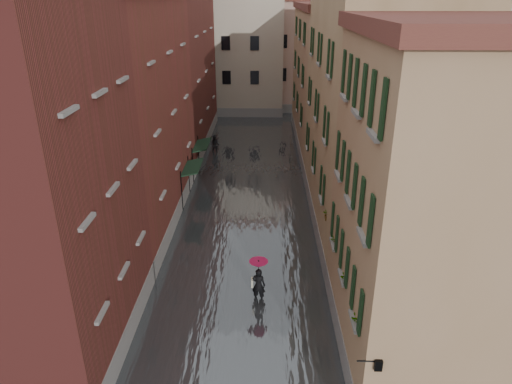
{
  "coord_description": "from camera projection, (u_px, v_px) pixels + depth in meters",
  "views": [
    {
      "loc": [
        1.12,
        -15.9,
        12.51
      ],
      "look_at": [
        0.68,
        6.15,
        3.0
      ],
      "focal_mm": 32.0,
      "sensor_mm": 36.0,
      "label": 1
    }
  ],
  "objects": [
    {
      "name": "ground",
      "position": [
        237.0,
        313.0,
        19.57
      ],
      "size": [
        120.0,
        120.0,
        0.0
      ],
      "primitive_type": "plane",
      "color": "#4F4F51",
      "rests_on": "ground"
    },
    {
      "name": "floodwater",
      "position": [
        248.0,
        191.0,
        31.47
      ],
      "size": [
        10.0,
        60.0,
        0.2
      ],
      "primitive_type": "cube",
      "color": "#474B4F",
      "rests_on": "ground"
    },
    {
      "name": "building_left_near",
      "position": [
        23.0,
        191.0,
        15.29
      ],
      "size": [
        6.0,
        8.0,
        13.0
      ],
      "primitive_type": "cube",
      "color": "maroon",
      "rests_on": "ground"
    },
    {
      "name": "building_left_mid",
      "position": [
        120.0,
        117.0,
        25.49
      ],
      "size": [
        6.0,
        14.0,
        12.5
      ],
      "primitive_type": "cube",
      "color": "maroon",
      "rests_on": "ground"
    },
    {
      "name": "building_left_far",
      "position": [
        170.0,
        66.0,
        38.96
      ],
      "size": [
        6.0,
        16.0,
        14.0
      ],
      "primitive_type": "cube",
      "color": "maroon",
      "rests_on": "ground"
    },
    {
      "name": "building_right_near",
      "position": [
        439.0,
        214.0,
        15.33
      ],
      "size": [
        6.0,
        8.0,
        11.5
      ],
      "primitive_type": "cube",
      "color": "#99744F",
      "rests_on": "ground"
    },
    {
      "name": "building_right_mid",
      "position": [
        371.0,
        114.0,
        25.13
      ],
      "size": [
        6.0,
        14.0,
        13.0
      ],
      "primitive_type": "cube",
      "color": "tan",
      "rests_on": "ground"
    },
    {
      "name": "building_right_far",
      "position": [
        333.0,
        81.0,
        39.2
      ],
      "size": [
        6.0,
        16.0,
        11.5
      ],
      "primitive_type": "cube",
      "color": "#99744F",
      "rests_on": "ground"
    },
    {
      "name": "building_end_cream",
      "position": [
        229.0,
        53.0,
        51.94
      ],
      "size": [
        12.0,
        9.0,
        13.0
      ],
      "primitive_type": "cube",
      "color": "#B3A88E",
      "rests_on": "ground"
    },
    {
      "name": "building_end_pink",
      "position": [
        307.0,
        56.0,
        53.81
      ],
      "size": [
        10.0,
        9.0,
        12.0
      ],
      "primitive_type": "cube",
      "color": "tan",
      "rests_on": "ground"
    },
    {
      "name": "awning_near",
      "position": [
        192.0,
        168.0,
        28.85
      ],
      "size": [
        1.09,
        2.89,
        2.8
      ],
      "color": "black",
      "rests_on": "ground"
    },
    {
      "name": "awning_far",
      "position": [
        201.0,
        146.0,
        33.15
      ],
      "size": [
        1.09,
        3.07,
        2.8
      ],
      "color": "black",
      "rests_on": "ground"
    },
    {
      "name": "wall_lantern",
      "position": [
        377.0,
        364.0,
        12.8
      ],
      "size": [
        0.71,
        0.22,
        0.35
      ],
      "color": "black",
      "rests_on": "ground"
    },
    {
      "name": "window_planters",
      "position": [
        342.0,
        252.0,
        17.43
      ],
      "size": [
        0.59,
        8.36,
        0.84
      ],
      "color": "brown",
      "rests_on": "ground"
    },
    {
      "name": "pedestrian_main",
      "position": [
        258.0,
        278.0,
        19.85
      ],
      "size": [
        0.85,
        0.85,
        2.06
      ],
      "color": "black",
      "rests_on": "ground"
    },
    {
      "name": "pedestrian_far",
      "position": [
        215.0,
        145.0,
        38.65
      ],
      "size": [
        0.95,
        0.81,
        1.72
      ],
      "primitive_type": "imported",
      "rotation": [
        0.0,
        0.0,
        -0.2
      ],
      "color": "black",
      "rests_on": "ground"
    }
  ]
}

